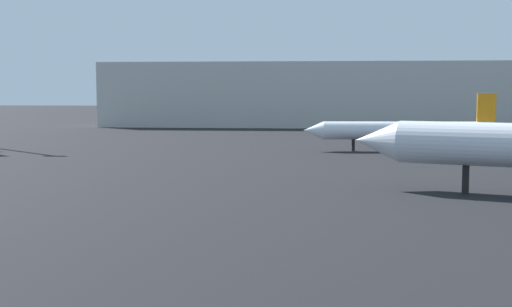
% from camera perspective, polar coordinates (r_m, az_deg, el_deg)
% --- Properties ---
extents(airplane_far_left, '(25.39, 20.39, 7.02)m').
position_cam_1_polar(airplane_far_left, '(83.25, 13.01, 1.91)').
color(airplane_far_left, silver).
rests_on(airplane_far_left, ground_plane).
extents(terminal_building, '(99.27, 18.01, 12.97)m').
position_cam_1_polar(terminal_building, '(138.50, 7.70, 5.01)').
color(terminal_building, '#B7B7B2').
rests_on(terminal_building, ground_plane).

